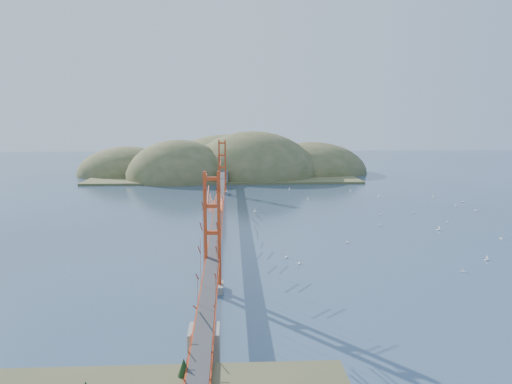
{
  "coord_description": "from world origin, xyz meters",
  "views": [
    {
      "loc": [
        1.8,
        -76.54,
        16.93
      ],
      "look_at": [
        5.71,
        0.0,
        5.05
      ],
      "focal_mm": 35.0,
      "sensor_mm": 36.0,
      "label": 1
    }
  ],
  "objects_px": {
    "bridge": "(219,180)",
    "sailboat_2": "(439,229)",
    "sailboat_1": "(412,212)",
    "fort": "(210,381)",
    "sailboat_0": "(286,256)"
  },
  "relations": [
    {
      "from": "bridge",
      "to": "sailboat_2",
      "type": "bearing_deg",
      "value": -10.52
    },
    {
      "from": "bridge",
      "to": "fort",
      "type": "xyz_separation_m",
      "value": [
        0.4,
        -47.98,
        -6.34
      ]
    },
    {
      "from": "bridge",
      "to": "fort",
      "type": "relative_size",
      "value": 25.51
    },
    {
      "from": "fort",
      "to": "sailboat_2",
      "type": "bearing_deg",
      "value": 52.5
    },
    {
      "from": "fort",
      "to": "sailboat_2",
      "type": "relative_size",
      "value": 5.15
    },
    {
      "from": "sailboat_1",
      "to": "sailboat_0",
      "type": "distance_m",
      "value": 36.23
    },
    {
      "from": "fort",
      "to": "bridge",
      "type": "bearing_deg",
      "value": 90.48
    },
    {
      "from": "bridge",
      "to": "sailboat_1",
      "type": "xyz_separation_m",
      "value": [
        33.36,
        6.99,
        -6.86
      ]
    },
    {
      "from": "sailboat_1",
      "to": "sailboat_0",
      "type": "relative_size",
      "value": 0.91
    },
    {
      "from": "fort",
      "to": "sailboat_1",
      "type": "bearing_deg",
      "value": 59.05
    },
    {
      "from": "fort",
      "to": "sailboat_1",
      "type": "relative_size",
      "value": 5.48
    },
    {
      "from": "sailboat_1",
      "to": "sailboat_2",
      "type": "xyz_separation_m",
      "value": [
        -0.79,
        -13.04,
        0.01
      ]
    },
    {
      "from": "bridge",
      "to": "fort",
      "type": "distance_m",
      "value": 48.4
    },
    {
      "from": "fort",
      "to": "sailboat_0",
      "type": "height_order",
      "value": "fort"
    },
    {
      "from": "sailboat_2",
      "to": "sailboat_0",
      "type": "distance_m",
      "value": 27.58
    }
  ]
}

